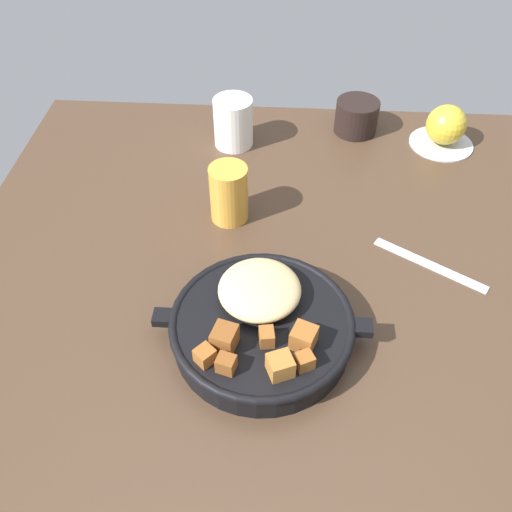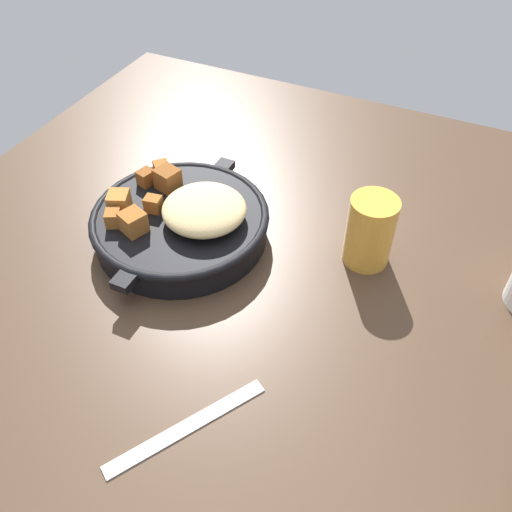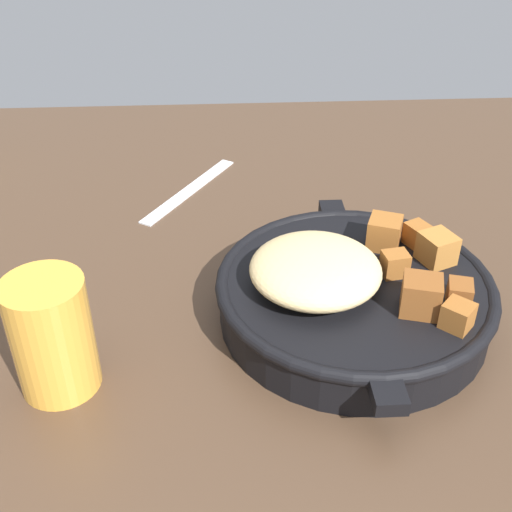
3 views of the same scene
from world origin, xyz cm
name	(u,v)px [view 2 (image 2 of 3)]	position (x,y,z in cm)	size (l,w,h in cm)	color
ground_plane	(246,279)	(0.00, 0.00, -1.20)	(100.82, 96.62, 2.40)	#473323
cast_iron_skillet	(182,221)	(-2.63, -10.84, 2.95)	(28.52, 24.19, 7.51)	black
butter_knife	(187,426)	(22.05, 4.01, 0.18)	(17.93, 1.60, 0.36)	silver
juice_glass_amber	(370,231)	(-9.24, 13.18, 4.85)	(6.17, 6.17, 9.70)	gold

